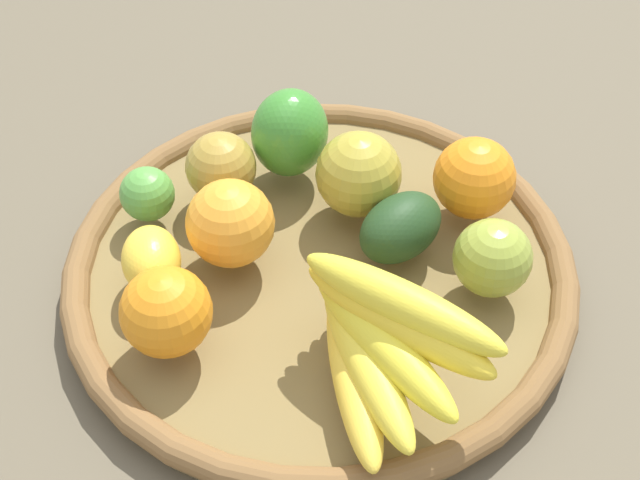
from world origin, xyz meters
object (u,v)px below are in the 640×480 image
at_px(bell_pepper, 290,133).
at_px(apple_2, 224,165).
at_px(orange_2, 166,312).
at_px(orange_0, 474,178).
at_px(orange_1, 230,223).
at_px(banana_bunch, 381,341).
at_px(lime_0, 147,194).
at_px(avocado, 401,227).
at_px(apple_1, 359,174).
at_px(lemon_0, 151,260).
at_px(apple_0, 493,258).

height_order(bell_pepper, apple_2, bell_pepper).
distance_m(orange_2, apple_2, 0.18).
distance_m(orange_0, orange_1, 0.22).
xyz_separation_m(banana_bunch, apple_2, (0.24, -0.07, -0.01)).
distance_m(lime_0, avocado, 0.23).
bearing_deg(lime_0, apple_1, -135.04).
height_order(lemon_0, orange_0, orange_0).
xyz_separation_m(lime_0, lemon_0, (-0.06, 0.05, -0.00)).
xyz_separation_m(bell_pepper, lemon_0, (-0.01, 0.18, -0.02)).
relative_size(orange_0, apple_1, 0.95).
bearing_deg(banana_bunch, apple_0, -93.93).
height_order(lime_0, apple_2, apple_2).
distance_m(orange_0, avocado, 0.09).
bearing_deg(lime_0, orange_2, 145.41).
distance_m(lime_0, orange_0, 0.29).
bearing_deg(banana_bunch, avocado, -58.55).
bearing_deg(avocado, apple_0, -167.38).
bearing_deg(avocado, orange_1, 43.71).
xyz_separation_m(orange_2, apple_2, (0.09, -0.15, -0.00)).
bearing_deg(banana_bunch, orange_1, -5.59).
distance_m(avocado, orange_1, 0.14).
distance_m(banana_bunch, orange_1, 0.18).
relative_size(lemon_0, orange_2, 0.92).
height_order(bell_pepper, orange_1, bell_pepper).
xyz_separation_m(lemon_0, apple_1, (-0.07, -0.18, 0.01)).
relative_size(apple_1, avocado, 0.94).
xyz_separation_m(apple_0, apple_2, (0.25, 0.06, -0.00)).
distance_m(bell_pepper, lemon_0, 0.18).
xyz_separation_m(bell_pepper, apple_0, (-0.23, -0.00, -0.01)).
distance_m(apple_0, orange_1, 0.22).
height_order(apple_1, orange_1, apple_1).
relative_size(lime_0, lemon_0, 0.74).
distance_m(lemon_0, apple_1, 0.20).
xyz_separation_m(bell_pepper, apple_2, (0.02, 0.06, -0.01)).
height_order(apple_0, apple_2, same).
relative_size(lemon_0, avocado, 0.81).
height_order(banana_bunch, orange_0, banana_bunch).
height_order(lime_0, apple_1, apple_1).
xyz_separation_m(apple_1, orange_1, (0.04, 0.12, -0.00)).
relative_size(orange_1, orange_2, 1.05).
bearing_deg(avocado, orange_2, 69.72).
bearing_deg(bell_pepper, orange_0, 111.49).
bearing_deg(lemon_0, orange_0, -120.82).
bearing_deg(orange_0, lime_0, 43.12).
bearing_deg(bell_pepper, apple_1, 90.13).
xyz_separation_m(lemon_0, orange_2, (-0.06, 0.03, 0.01)).
xyz_separation_m(orange_0, orange_1, (0.12, 0.18, 0.00)).
bearing_deg(orange_2, bell_pepper, -71.86).
xyz_separation_m(lime_0, orange_2, (-0.12, 0.08, 0.01)).
xyz_separation_m(bell_pepper, apple_1, (-0.08, -0.00, -0.00)).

